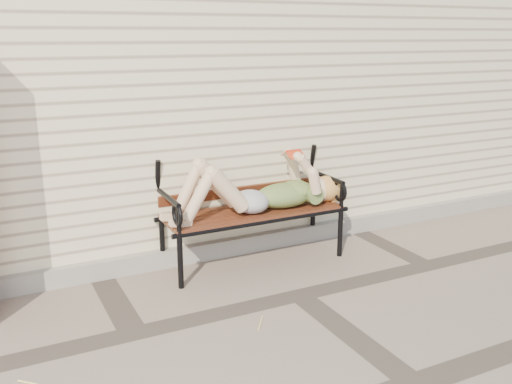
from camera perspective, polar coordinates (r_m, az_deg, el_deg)
ground at (r=4.32m, az=4.36°, el=-10.25°), size 80.00×80.00×0.00m
house_wall at (r=6.65m, az=-9.05°, el=12.11°), size 8.00×4.00×3.00m
foundation_strip at (r=5.08m, az=-1.26°, el=-5.25°), size 8.00×0.10×0.15m
garden_bench at (r=4.80m, az=-0.81°, el=0.12°), size 1.66×0.66×1.07m
reading_woman at (r=4.68m, az=0.04°, el=0.18°), size 1.56×0.35×0.49m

